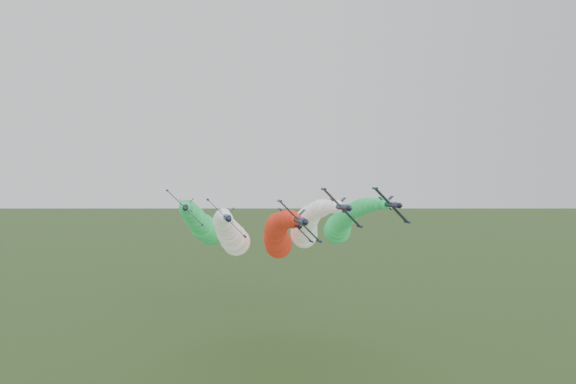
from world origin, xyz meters
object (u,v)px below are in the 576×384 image
(jet_lead, at_px, (278,236))
(jet_trail, at_px, (278,237))
(jet_inner_left, at_px, (231,234))
(jet_inner_right, at_px, (306,227))
(jet_outer_left, at_px, (202,225))
(jet_outer_right, at_px, (342,224))

(jet_lead, distance_m, jet_trail, 21.02)
(jet_lead, height_order, jet_trail, jet_lead)
(jet_inner_left, relative_size, jet_inner_right, 1.01)
(jet_lead, distance_m, jet_outer_left, 25.01)
(jet_outer_right, distance_m, jet_trail, 18.63)
(jet_outer_left, bearing_deg, jet_inner_left, -41.57)
(jet_lead, bearing_deg, jet_outer_left, 135.64)
(jet_lead, height_order, jet_outer_left, jet_outer_left)
(jet_inner_left, distance_m, jet_outer_right, 30.88)
(jet_lead, xyz_separation_m, jet_inner_right, (8.39, 5.79, 1.74))
(jet_inner_left, xyz_separation_m, jet_outer_right, (30.70, 2.70, 2.02))
(jet_inner_left, height_order, jet_inner_right, jet_inner_right)
(jet_outer_right, bearing_deg, jet_trail, 157.54)
(jet_outer_left, bearing_deg, jet_trail, 8.59)
(jet_inner_right, xyz_separation_m, jet_trail, (-5.08, 14.85, -3.93))
(jet_trail, bearing_deg, jet_outer_right, -22.46)
(jet_lead, relative_size, jet_inner_left, 1.00)
(jet_inner_right, relative_size, jet_outer_right, 1.00)
(jet_inner_right, relative_size, jet_outer_left, 1.00)
(jet_inner_left, relative_size, jet_outer_right, 1.01)
(jet_outer_left, xyz_separation_m, jet_outer_right, (37.99, -3.76, 0.14))
(jet_outer_left, distance_m, jet_outer_right, 38.17)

